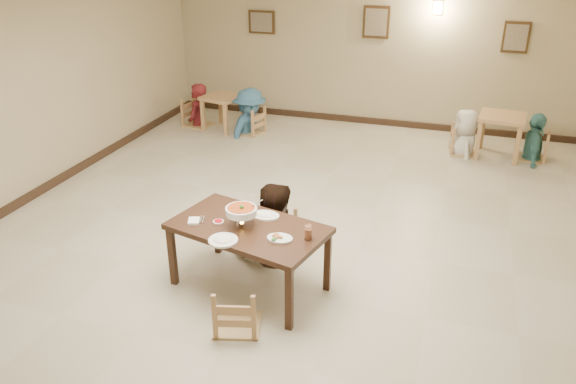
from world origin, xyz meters
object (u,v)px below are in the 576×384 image
(main_diner, at_px, (271,184))
(bg_table_left, at_px, (223,102))
(bg_chair_ll, at_px, (197,100))
(bg_diner_c, at_px, (468,110))
(bg_chair_lr, at_px, (250,108))
(bg_diner_a, at_px, (196,84))
(bg_diner_d, at_px, (540,114))
(chair_near, at_px, (236,286))
(bg_chair_rr, at_px, (536,133))
(bg_diner_b, at_px, (249,89))
(bg_chair_rl, at_px, (466,128))
(drink_glass, at_px, (308,233))
(main_table, at_px, (248,233))
(chair_far, at_px, (276,217))
(bg_table_right, at_px, (502,123))
(curry_warmer, at_px, (241,211))

(main_diner, bearing_deg, bg_table_left, -78.36)
(bg_chair_ll, xyz_separation_m, bg_diner_c, (5.12, 0.03, 0.27))
(bg_chair_lr, relative_size, bg_diner_a, 0.58)
(bg_table_left, relative_size, bg_diner_d, 0.51)
(chair_near, height_order, bg_chair_rr, bg_chair_rr)
(main_diner, xyz_separation_m, bg_chair_rr, (3.21, 4.33, -0.46))
(bg_diner_b, bearing_deg, bg_chair_rl, -77.93)
(main_diner, height_order, drink_glass, main_diner)
(bg_table_left, xyz_separation_m, bg_diner_c, (4.54, 0.09, 0.25))
(bg_table_left, height_order, bg_diner_a, bg_diner_a)
(main_table, relative_size, bg_diner_d, 1.10)
(chair_far, height_order, main_diner, main_diner)
(bg_chair_lr, height_order, bg_chair_rl, bg_chair_lr)
(bg_chair_rr, bearing_deg, bg_table_left, -80.99)
(bg_chair_ll, relative_size, bg_diner_d, 0.65)
(bg_table_right, relative_size, bg_chair_ll, 0.78)
(bg_table_right, distance_m, bg_diner_c, 0.60)
(main_table, xyz_separation_m, bg_table_left, (-2.46, 4.87, -0.13))
(chair_near, xyz_separation_m, curry_warmer, (-0.20, 0.66, 0.46))
(bg_chair_ll, height_order, bg_diner_d, bg_diner_d)
(chair_near, bearing_deg, bg_chair_lr, -85.46)
(bg_chair_rl, bearing_deg, bg_table_right, -94.15)
(main_table, height_order, bg_chair_rr, bg_chair_rr)
(bg_diner_a, bearing_deg, chair_far, 33.99)
(main_table, bearing_deg, bg_diner_a, 135.45)
(drink_glass, relative_size, bg_chair_rl, 0.16)
(curry_warmer, height_order, bg_chair_rl, curry_warmer)
(curry_warmer, bearing_deg, bg_chair_rr, 57.01)
(curry_warmer, distance_m, bg_diner_b, 5.17)
(main_diner, xyz_separation_m, bg_chair_ll, (-3.05, 4.23, -0.41))
(main_table, xyz_separation_m, curry_warmer, (-0.06, -0.02, 0.25))
(bg_chair_rr, bearing_deg, bg_diner_d, 7.36)
(curry_warmer, distance_m, bg_diner_c, 5.42)
(chair_far, bearing_deg, bg_diner_a, 124.07)
(chair_near, distance_m, bg_chair_rr, 6.50)
(bg_chair_rr, bearing_deg, main_diner, -29.19)
(main_table, relative_size, drink_glass, 11.56)
(bg_table_left, bearing_deg, bg_chair_lr, -5.32)
(main_table, xyz_separation_m, bg_diner_c, (2.08, 4.96, 0.12))
(bg_chair_rr, xyz_separation_m, bg_diner_c, (-1.14, -0.07, 0.32))
(bg_diner_d, bearing_deg, bg_diner_a, 89.92)
(bg_diner_c, bearing_deg, bg_chair_lr, -102.72)
(bg_diner_d, bearing_deg, main_table, 146.37)
(chair_far, distance_m, bg_chair_rl, 4.64)
(chair_far, height_order, bg_diner_d, bg_diner_d)
(bg_diner_a, bearing_deg, main_diner, 33.09)
(chair_far, xyz_separation_m, curry_warmer, (-0.10, -0.82, 0.46))
(curry_warmer, relative_size, bg_chair_rl, 0.39)
(main_diner, bearing_deg, bg_chair_lr, -84.34)
(main_table, relative_size, bg_table_right, 2.18)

